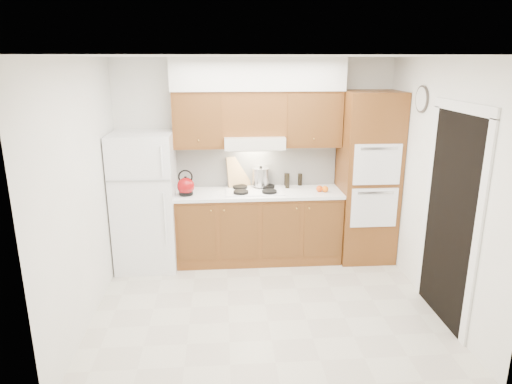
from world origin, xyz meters
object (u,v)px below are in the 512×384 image
fridge (145,201)px  oven_cabinet (367,178)px  kettle (186,186)px  stock_pot (261,177)px

fridge → oven_cabinet: oven_cabinet is taller
oven_cabinet → kettle: size_ratio=10.18×
oven_cabinet → kettle: (-2.33, -0.08, -0.04)m
fridge → stock_pot: (1.47, 0.22, 0.22)m
oven_cabinet → kettle: oven_cabinet is taller
fridge → oven_cabinet: size_ratio=0.78×
fridge → kettle: 0.55m
fridge → stock_pot: size_ratio=7.50×
kettle → stock_pot: 1.00m
kettle → stock_pot: size_ratio=0.94×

